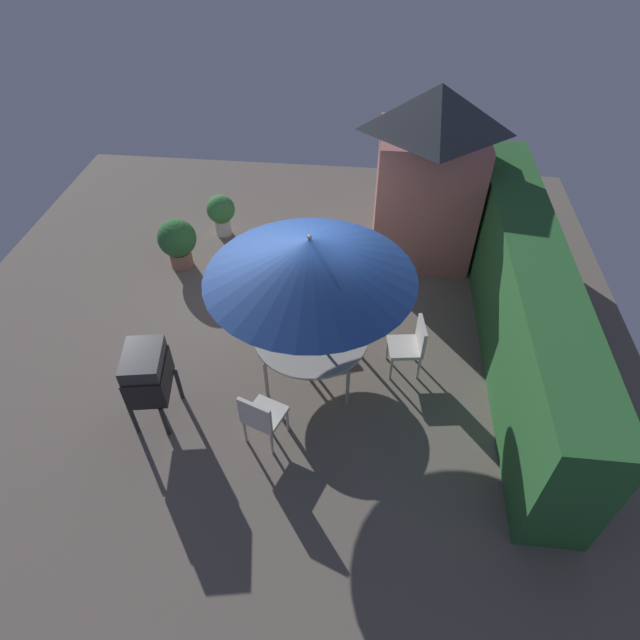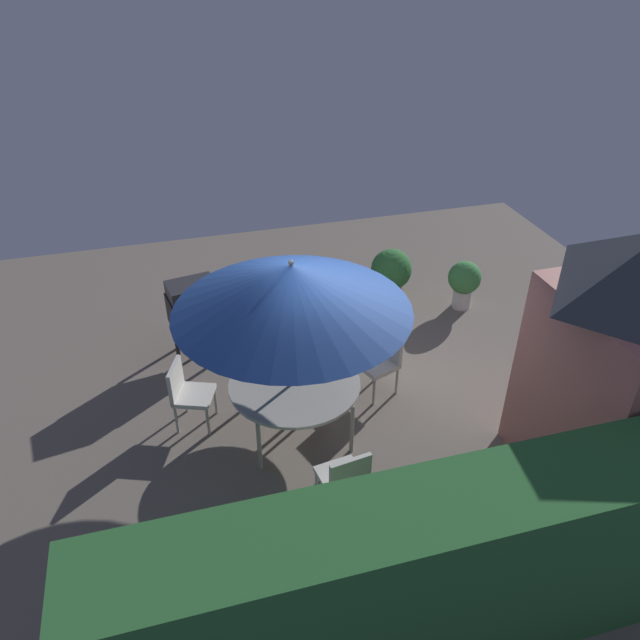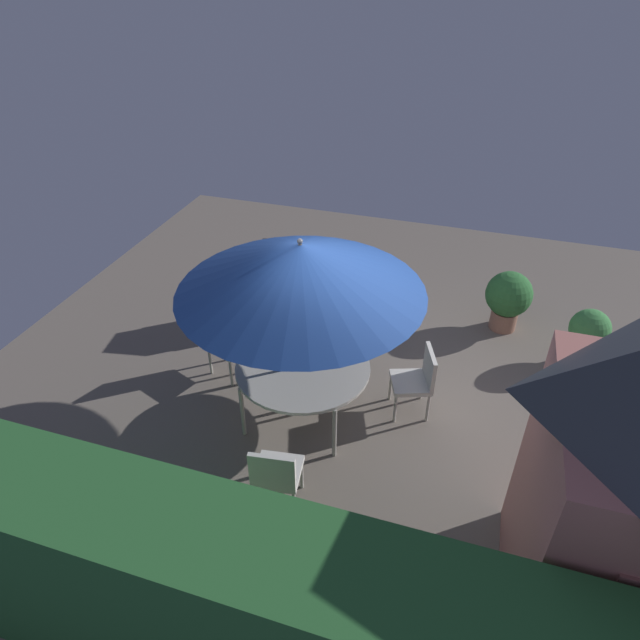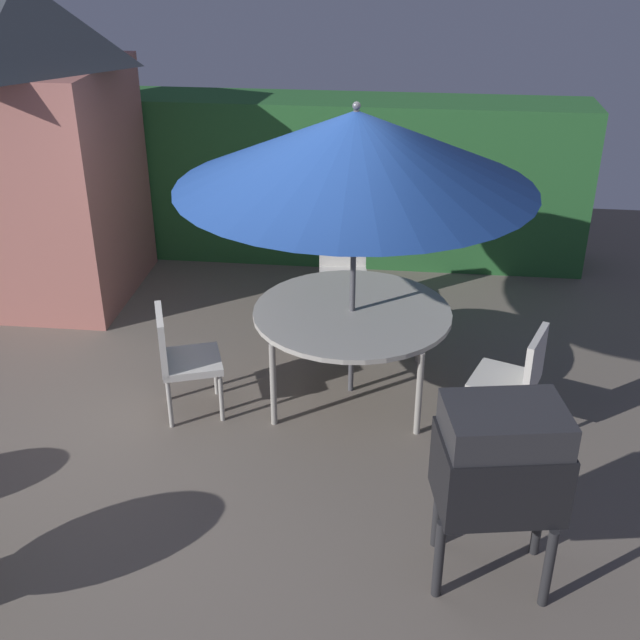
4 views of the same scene
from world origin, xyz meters
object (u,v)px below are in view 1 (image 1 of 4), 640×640
at_px(chair_far_side, 261,416).
at_px(potted_plant_by_grill, 177,241).
at_px(patio_table, 311,337).
at_px(patio_umbrella, 310,258).
at_px(chair_toward_hedge, 411,344).
at_px(chair_near_shed, 292,285).
at_px(potted_plant_by_shed, 221,212).
at_px(garden_shed, 429,176).
at_px(bbq_grill, 147,373).

distance_m(chair_far_side, potted_plant_by_grill, 4.17).
height_order(patio_table, patio_umbrella, patio_umbrella).
height_order(patio_umbrella, chair_toward_hedge, patio_umbrella).
relative_size(chair_near_shed, potted_plant_by_shed, 1.09).
bearing_deg(chair_far_side, chair_near_shed, 179.68).
bearing_deg(garden_shed, bbq_grill, -41.02).
relative_size(potted_plant_by_shed, potted_plant_by_grill, 0.88).
xyz_separation_m(chair_toward_hedge, potted_plant_by_grill, (-2.09, -4.07, 0.02)).
distance_m(patio_umbrella, potted_plant_by_grill, 3.83).
distance_m(chair_near_shed, potted_plant_by_grill, 2.40).
bearing_deg(garden_shed, patio_umbrella, -27.36).
distance_m(chair_near_shed, chair_toward_hedge, 2.19).
bearing_deg(bbq_grill, chair_near_shed, 146.82).
height_order(chair_toward_hedge, potted_plant_by_grill, potted_plant_by_grill).
bearing_deg(bbq_grill, potted_plant_by_shed, -177.85).
relative_size(garden_shed, patio_table, 1.94).
xyz_separation_m(chair_far_side, potted_plant_by_grill, (-3.56, -2.18, 0.02)).
height_order(bbq_grill, potted_plant_by_grill, bbq_grill).
bearing_deg(patio_table, potted_plant_by_shed, -147.53).
xyz_separation_m(chair_near_shed, potted_plant_by_shed, (-2.06, -1.67, -0.03)).
bearing_deg(chair_near_shed, potted_plant_by_grill, -114.03).
relative_size(chair_far_side, chair_toward_hedge, 1.00).
bearing_deg(patio_table, garden_shed, 152.64).
bearing_deg(chair_far_side, patio_umbrella, 159.13).
distance_m(patio_umbrella, chair_far_side, 2.06).
relative_size(garden_shed, patio_umbrella, 1.15).
xyz_separation_m(bbq_grill, chair_toward_hedge, (-1.20, 3.39, -0.33)).
bearing_deg(patio_umbrella, patio_table, 0.00).
distance_m(bbq_grill, chair_near_shed, 2.78).
bearing_deg(patio_table, potted_plant_by_grill, -130.72).
height_order(patio_table, potted_plant_by_grill, potted_plant_by_grill).
height_order(chair_near_shed, chair_toward_hedge, same).
height_order(patio_umbrella, chair_far_side, patio_umbrella).
relative_size(garden_shed, chair_toward_hedge, 3.44).
height_order(garden_shed, chair_toward_hedge, garden_shed).
bearing_deg(chair_near_shed, potted_plant_by_shed, -140.85).
xyz_separation_m(garden_shed, patio_table, (3.16, -1.63, -0.87)).
bearing_deg(garden_shed, potted_plant_by_shed, -93.20).
relative_size(chair_far_side, potted_plant_by_shed, 1.09).
distance_m(chair_toward_hedge, potted_plant_by_grill, 4.58).
relative_size(patio_umbrella, bbq_grill, 2.25).
xyz_separation_m(garden_shed, potted_plant_by_grill, (0.87, -4.30, -1.04)).
distance_m(patio_table, potted_plant_by_shed, 4.00).
bearing_deg(bbq_grill, chair_far_side, 79.72).
bearing_deg(chair_toward_hedge, potted_plant_by_shed, -131.74).
bearing_deg(potted_plant_by_grill, patio_umbrella, 49.28).
height_order(garden_shed, potted_plant_by_grill, garden_shed).
distance_m(garden_shed, chair_toward_hedge, 3.15).
bearing_deg(patio_umbrella, bbq_grill, -63.26).
xyz_separation_m(patio_table, chair_far_side, (1.27, -0.48, -0.19)).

